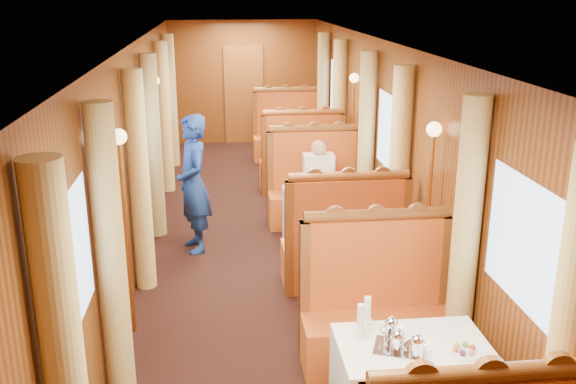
{
  "coord_description": "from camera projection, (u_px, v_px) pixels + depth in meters",
  "views": [
    {
      "loc": [
        -0.54,
        -7.28,
        3.1
      ],
      "look_at": [
        0.16,
        -0.88,
        1.05
      ],
      "focal_mm": 40.0,
      "sensor_mm": 36.0,
      "label": 1
    }
  ],
  "objects": [
    {
      "name": "curtain_right_far_b",
      "position": [
        323.0,
        98.0,
        11.73
      ],
      "size": [
        0.22,
        0.22,
        2.35
      ],
      "primitive_type": "cylinder",
      "color": "#E4C775",
      "rests_on": "floor"
    },
    {
      "name": "fruit_plate",
      "position": [
        464.0,
        350.0,
        4.32
      ],
      "size": [
        0.23,
        0.23,
        0.05
      ],
      "rotation": [
        0.0,
        0.0,
        0.15
      ],
      "color": "white",
      "rests_on": "table_near"
    },
    {
      "name": "rose_vase_mid",
      "position": [
        331.0,
        179.0,
        7.66
      ],
      "size": [
        0.06,
        0.06,
        0.36
      ],
      "rotation": [
        0.0,
        0.0,
        0.38
      ],
      "color": "silver",
      "rests_on": "table_mid"
    },
    {
      "name": "passenger",
      "position": [
        319.0,
        175.0,
        8.46
      ],
      "size": [
        0.4,
        0.44,
        0.76
      ],
      "color": "beige",
      "rests_on": "banquette_mid_aft"
    },
    {
      "name": "window_left_near",
      "position": [
        71.0,
        267.0,
        3.98
      ],
      "size": [
        0.01,
        1.2,
        0.9
      ],
      "primitive_type": null,
      "rotation": [
        1.57,
        0.0,
        1.57
      ],
      "color": "#8DADD7",
      "rests_on": "wall_left"
    },
    {
      "name": "table_mid",
      "position": [
        328.0,
        221.0,
        7.85
      ],
      "size": [
        1.05,
        0.72,
        0.75
      ],
      "primitive_type": "cube",
      "color": "white",
      "rests_on": "floor"
    },
    {
      "name": "curtain_left_near_b",
      "position": [
        111.0,
        257.0,
        4.81
      ],
      "size": [
        0.22,
        0.22,
        2.35
      ],
      "primitive_type": "cylinder",
      "color": "#E4C775",
      "rests_on": "floor"
    },
    {
      "name": "sconce_right_aft",
      "position": [
        353.0,
        112.0,
        9.27
      ],
      "size": [
        0.14,
        0.14,
        1.95
      ],
      "color": "#BF8C3F",
      "rests_on": "floor"
    },
    {
      "name": "sconce_left_fore",
      "position": [
        123.0,
        192.0,
        5.66
      ],
      "size": [
        0.14,
        0.14,
        1.95
      ],
      "color": "#BF8C3F",
      "rests_on": "floor"
    },
    {
      "name": "steward",
      "position": [
        193.0,
        184.0,
        7.73
      ],
      "size": [
        0.56,
        0.7,
        1.69
      ],
      "primitive_type": "imported",
      "rotation": [
        0.0,
        0.0,
        -1.29
      ],
      "color": "navy",
      "rests_on": "floor"
    },
    {
      "name": "rose_vase_far",
      "position": [
        294.0,
        121.0,
        10.98
      ],
      "size": [
        0.06,
        0.06,
        0.36
      ],
      "rotation": [
        0.0,
        0.0,
        -0.4
      ],
      "color": "silver",
      "rests_on": "table_far"
    },
    {
      "name": "cup_outboard",
      "position": [
        367.0,
        317.0,
        4.58
      ],
      "size": [
        0.08,
        0.08,
        0.26
      ],
      "rotation": [
        0.0,
        0.0,
        -0.3
      ],
      "color": "white",
      "rests_on": "table_near"
    },
    {
      "name": "sconce_right_fore",
      "position": [
        430.0,
        182.0,
        5.96
      ],
      "size": [
        0.14,
        0.14,
        1.95
      ],
      "color": "#BF8C3F",
      "rests_on": "floor"
    },
    {
      "name": "doorway_far",
      "position": [
        244.0,
        95.0,
        13.24
      ],
      "size": [
        0.8,
        0.04,
        2.0
      ],
      "primitive_type": "cube",
      "color": "brown",
      "rests_on": "floor"
    },
    {
      "name": "window_right_far",
      "position": [
        337.0,
        90.0,
        10.92
      ],
      "size": [
        0.01,
        1.2,
        0.9
      ],
      "primitive_type": null,
      "rotation": [
        1.57,
        0.0,
        -1.57
      ],
      "color": "#8DADD7",
      "rests_on": "wall_right"
    },
    {
      "name": "curtain_right_far_a",
      "position": [
        339.0,
        114.0,
        10.25
      ],
      "size": [
        0.22,
        0.22,
        2.35
      ],
      "primitive_type": "cylinder",
      "color": "#E4C775",
      "rests_on": "floor"
    },
    {
      "name": "banquette_near_aft",
      "position": [
        377.0,
        316.0,
        5.48
      ],
      "size": [
        1.3,
        0.55,
        1.34
      ],
      "color": "#AB2C13",
      "rests_on": "floor"
    },
    {
      "name": "window_right_mid",
      "position": [
        391.0,
        134.0,
        7.6
      ],
      "size": [
        0.01,
        1.2,
        0.9
      ],
      "primitive_type": null,
      "rotation": [
        1.57,
        0.0,
        -1.57
      ],
      "color": "#8DADD7",
      "rests_on": "wall_right"
    },
    {
      "name": "floor",
      "position": [
        267.0,
        252.0,
        7.89
      ],
      "size": [
        3.0,
        12.0,
        0.01
      ],
      "primitive_type": null,
      "color": "black",
      "rests_on": "ground"
    },
    {
      "name": "curtain_right_near_a",
      "position": [
        568.0,
        345.0,
        3.62
      ],
      "size": [
        0.22,
        0.22,
        2.35
      ],
      "primitive_type": "cylinder",
      "color": "#E4C775",
      "rests_on": "floor"
    },
    {
      "name": "banquette_far_fwd",
      "position": [
        302.0,
        165.0,
        10.19
      ],
      "size": [
        1.3,
        0.55,
        1.34
      ],
      "color": "#AB2C13",
      "rests_on": "floor"
    },
    {
      "name": "curtain_right_mid_a",
      "position": [
        399.0,
        175.0,
        6.94
      ],
      "size": [
        0.22,
        0.22,
        2.35
      ],
      "primitive_type": "cylinder",
      "color": "#E4C775",
      "rests_on": "floor"
    },
    {
      "name": "teapot_right",
      "position": [
        416.0,
        348.0,
        4.26
      ],
      "size": [
        0.16,
        0.13,
        0.13
      ],
      "primitive_type": null,
      "rotation": [
        0.0,
        0.0,
        0.07
      ],
      "color": "silver",
      "rests_on": "tea_tray"
    },
    {
      "name": "sconce_left_aft",
      "position": [
        157.0,
        117.0,
        8.98
      ],
      "size": [
        0.14,
        0.14,
        1.95
      ],
      "color": "#BF8C3F",
      "rests_on": "floor"
    },
    {
      "name": "teapot_left",
      "position": [
        397.0,
        344.0,
        4.32
      ],
      "size": [
        0.17,
        0.13,
        0.13
      ],
      "primitive_type": null,
      "rotation": [
        0.0,
        0.0,
        0.08
      ],
      "color": "silver",
      "rests_on": "tea_tray"
    },
    {
      "name": "curtain_left_near_a",
      "position": [
        65.0,
        376.0,
        3.33
      ],
      "size": [
        0.22,
        0.22,
        2.35
      ],
      "primitive_type": "cylinder",
      "color": "#E4C775",
      "rests_on": "floor"
    },
    {
      "name": "banquette_far_aft",
      "position": [
        288.0,
        137.0,
        12.11
      ],
      "size": [
        1.3,
        0.55,
        1.34
      ],
      "color": "#AB2C13",
      "rests_on": "floor"
    },
    {
      "name": "curtain_left_far_a",
      "position": [
        164.0,
        118.0,
        9.96
      ],
      "size": [
        0.22,
        0.22,
        2.35
      ],
      "primitive_type": "cylinder",
      "color": "#E4C775",
      "rests_on": "floor"
    },
    {
      "name": "curtain_left_far_b",
      "position": [
        171.0,
        101.0,
        11.44
      ],
      "size": [
        0.22,
        0.22,
        2.35
      ],
      "primitive_type": "cylinder",
      "color": "#E4C775",
      "rests_on": "floor"
    },
    {
      "name": "banquette_mid_fwd",
      "position": [
        344.0,
        250.0,
        6.88
      ],
      "size": [
        1.3,
        0.55,
        1.34
      ],
      "color": "#AB2C13",
      "rests_on": "floor"
    },
    {
      "name": "teapot_back",
      "position": [
        391.0,
        331.0,
        4.48
      ],
      "size": [
        0.17,
        0.13,
        0.13
      ],
      "primitive_type": null,
      "rotation": [
        0.0,
        0.0,
        0.1
      ],
      "color": "silver",
      "rests_on": "tea_tray"
    },
    {
      "name": "ceiling",
      "position": [
        265.0,
        45.0,
        7.13
      ],
      "size": [
        3.0,
        12.0,
        0.01
      ],
      "primitive_type": null,
      "rotation": [
        3.14,
        0.0,
        0.0
      ],
      "color": "silver",
      "rests_on": "wall_left"
    },
    {
      "name": "curtain_left_mid_b",
      "position": [
        153.0,
        147.0,
        8.13
      ],
      "size": [
        0.22,
        0.22,
        2.35
      ],
      "primitive_type": "cylinder",
      "color": "#E4C775",
      "rests_on": "floor"
    },
    {
      "name": "wall_far",
      "position": [
        244.0,
        82.0,
        13.19
      ],
      "size": [
        3.0,
        0.01,
        2.5
      ],
      "primitive_type": null,
      "rotation": [
        1.57,
        0.0,
        0.0
      ],
      "color": "brown",
      "rests_on": "floor"
    },
    {
      "name": "wall_left",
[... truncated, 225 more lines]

